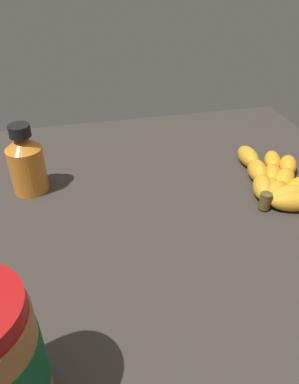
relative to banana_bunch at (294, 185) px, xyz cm
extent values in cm
cube|color=#38332D|center=(0.14, -23.17, -3.57)|extent=(80.01, 79.62, 3.71)
ellipsoid|color=gold|center=(4.69, -3.03, -0.03)|extent=(5.24, 8.54, 3.38)
ellipsoid|color=gold|center=(3.21, -2.96, 0.18)|extent=(4.32, 8.05, 3.78)
ellipsoid|color=gold|center=(1.93, -3.83, -0.24)|extent=(5.23, 7.06, 2.94)
ellipsoid|color=gold|center=(-0.35, 0.76, -0.24)|extent=(5.71, 7.03, 2.94)
ellipsoid|color=gold|center=(1.06, -4.26, -0.06)|extent=(6.58, 7.24, 3.31)
ellipsoid|color=gold|center=(-2.46, -0.41, -0.06)|extent=(7.09, 6.85, 3.31)
ellipsoid|color=gold|center=(-6.67, 2.68, -0.06)|extent=(7.33, 6.19, 3.31)
ellipsoid|color=gold|center=(0.17, -5.02, -0.11)|extent=(7.35, 6.65, 3.20)
ellipsoid|color=gold|center=(-4.32, -1.99, -0.11)|extent=(7.47, 6.24, 3.20)
ellipsoid|color=gold|center=(-9.11, 0.56, -0.11)|extent=(7.51, 5.77, 3.20)
ellipsoid|color=gold|center=(-0.50, -5.96, 0.08)|extent=(7.93, 5.97, 3.59)
ellipsoid|color=gold|center=(-5.92, -4.33, 0.08)|extent=(7.69, 4.98, 3.59)
ellipsoid|color=gold|center=(-11.54, -3.65, 0.08)|extent=(7.22, 3.84, 3.59)
cylinder|color=brown|center=(3.53, -7.57, 0.09)|extent=(2.00, 2.00, 3.00)
cylinder|color=orange|center=(-11.91, -47.40, 2.61)|extent=(6.44, 6.44, 8.65)
cone|color=orange|center=(-11.91, -47.40, 8.14)|extent=(6.44, 6.44, 2.40)
cylinder|color=black|center=(-11.91, -47.40, 10.37)|extent=(3.74, 3.74, 2.05)
camera|label=1|loc=(49.23, -38.48, 37.65)|focal=34.48mm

